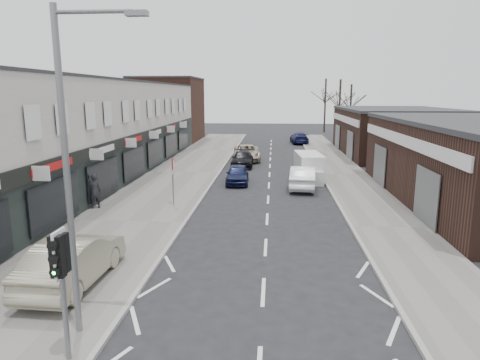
% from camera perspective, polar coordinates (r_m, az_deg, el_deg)
% --- Properties ---
extents(ground, '(160.00, 160.00, 0.00)m').
position_cam_1_polar(ground, '(12.20, 2.88, -18.77)').
color(ground, black).
rests_on(ground, ground).
extents(pavement_left, '(5.50, 64.00, 0.12)m').
position_cam_1_polar(pavement_left, '(33.83, -7.56, 0.99)').
color(pavement_left, slate).
rests_on(pavement_left, ground).
extents(pavement_right, '(3.50, 64.00, 0.12)m').
position_cam_1_polar(pavement_right, '(33.56, 13.82, 0.67)').
color(pavement_right, slate).
rests_on(pavement_right, ground).
extents(shop_terrace_left, '(8.00, 41.00, 7.10)m').
position_cam_1_polar(shop_terrace_left, '(33.13, -20.20, 6.27)').
color(shop_terrace_left, beige).
rests_on(shop_terrace_left, ground).
extents(brick_block_far, '(8.00, 10.00, 8.00)m').
position_cam_1_polar(brick_block_far, '(57.25, -9.57, 9.14)').
color(brick_block_far, '#46271E').
rests_on(brick_block_far, ground).
extents(right_unit_far, '(10.00, 16.00, 4.50)m').
position_cam_1_polar(right_unit_far, '(46.36, 19.87, 5.95)').
color(right_unit_far, '#341E18').
rests_on(right_unit_far, ground).
extents(tree_far_a, '(3.60, 3.60, 8.00)m').
position_cam_1_polar(tree_far_a, '(59.51, 12.93, 5.23)').
color(tree_far_a, '#382D26').
rests_on(tree_far_a, ground).
extents(tree_far_b, '(3.60, 3.60, 7.50)m').
position_cam_1_polar(tree_far_b, '(65.80, 14.34, 5.73)').
color(tree_far_b, '#382D26').
rests_on(tree_far_b, ground).
extents(tree_far_c, '(3.60, 3.60, 8.50)m').
position_cam_1_polar(tree_far_c, '(71.29, 11.14, 6.29)').
color(tree_far_c, '#382D26').
rests_on(tree_far_c, ground).
extents(traffic_light, '(0.28, 0.60, 3.10)m').
position_cam_1_polar(traffic_light, '(10.39, -22.81, -10.47)').
color(traffic_light, slate).
rests_on(traffic_light, pavement_left).
extents(street_lamp, '(2.23, 0.22, 8.00)m').
position_cam_1_polar(street_lamp, '(10.95, -21.42, 2.69)').
color(street_lamp, slate).
rests_on(street_lamp, pavement_left).
extents(warning_sign, '(0.12, 0.80, 2.70)m').
position_cam_1_polar(warning_sign, '(23.51, -8.90, 1.67)').
color(warning_sign, slate).
rests_on(warning_sign, pavement_left).
extents(white_van, '(2.03, 4.93, 1.87)m').
position_cam_1_polar(white_van, '(31.49, 9.18, 1.69)').
color(white_van, silver).
rests_on(white_van, ground).
extents(sedan_on_pavement, '(1.80, 4.77, 1.55)m').
position_cam_1_polar(sedan_on_pavement, '(14.90, -21.30, -9.95)').
color(sedan_on_pavement, '#9D967D').
rests_on(sedan_on_pavement, pavement_left).
extents(pedestrian, '(0.80, 0.68, 1.86)m').
position_cam_1_polar(pedestrian, '(24.01, -18.83, -1.41)').
color(pedestrian, black).
rests_on(pedestrian, pavement_left).
extents(parked_car_left_a, '(1.67, 3.84, 1.29)m').
position_cam_1_polar(parked_car_left_a, '(29.68, -0.35, 0.78)').
color(parked_car_left_a, '#121739').
rests_on(parked_car_left_a, ground).
extents(parked_car_left_b, '(1.87, 4.45, 1.28)m').
position_cam_1_polar(parked_car_left_b, '(36.61, 0.34, 2.81)').
color(parked_car_left_b, black).
rests_on(parked_car_left_b, ground).
extents(parked_car_left_c, '(2.83, 5.37, 1.44)m').
position_cam_1_polar(parked_car_left_c, '(40.02, 0.90, 3.66)').
color(parked_car_left_c, beige).
rests_on(parked_car_left_c, ground).
extents(parked_car_right_a, '(1.97, 4.65, 1.49)m').
position_cam_1_polar(parked_car_right_a, '(28.35, 8.37, 0.36)').
color(parked_car_right_a, white).
rests_on(parked_car_right_a, ground).
extents(parked_car_right_b, '(1.92, 3.98, 1.31)m').
position_cam_1_polar(parked_car_right_b, '(37.66, 9.37, 2.92)').
color(parked_car_right_b, black).
rests_on(parked_car_right_b, ground).
extents(parked_car_right_c, '(2.29, 4.96, 1.41)m').
position_cam_1_polar(parked_car_right_c, '(54.31, 7.89, 5.59)').
color(parked_car_right_c, '#14173F').
rests_on(parked_car_right_c, ground).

